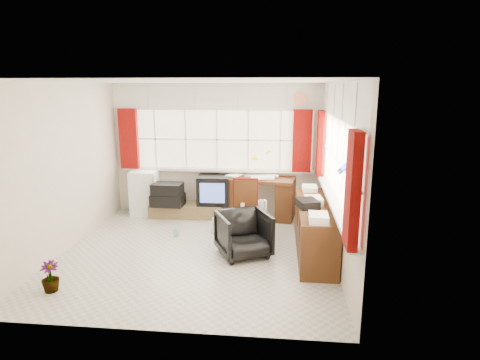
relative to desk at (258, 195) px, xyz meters
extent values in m
plane|color=beige|center=(-0.81, -1.80, -0.43)|extent=(4.00, 4.00, 0.00)
plane|color=beige|center=(-0.81, 0.20, 0.82)|extent=(4.00, 0.00, 4.00)
plane|color=beige|center=(-0.81, -3.80, 0.82)|extent=(4.00, 0.00, 4.00)
plane|color=beige|center=(-2.81, -1.80, 0.82)|extent=(0.00, 4.00, 4.00)
plane|color=beige|center=(1.19, -1.80, 0.82)|extent=(0.00, 4.00, 4.00)
plane|color=white|center=(-0.81, -1.80, 2.07)|extent=(4.00, 4.00, 0.00)
plane|color=#F2E1BF|center=(-0.81, 0.18, 1.02)|extent=(3.60, 0.00, 3.60)
cube|color=white|center=(-0.81, 0.14, 0.44)|extent=(3.70, 0.12, 0.05)
cube|color=white|center=(-2.01, 0.17, 1.02)|extent=(0.03, 0.02, 1.10)
cube|color=white|center=(-1.41, 0.17, 1.02)|extent=(0.03, 0.02, 1.10)
cube|color=white|center=(-0.81, 0.17, 1.02)|extent=(0.03, 0.02, 1.10)
cube|color=white|center=(-0.21, 0.17, 1.02)|extent=(0.03, 0.02, 1.10)
cube|color=white|center=(0.39, 0.17, 1.02)|extent=(0.03, 0.02, 1.10)
plane|color=#F2E1BF|center=(1.17, -1.80, 1.02)|extent=(0.00, 3.60, 3.60)
cube|color=white|center=(1.13, -1.80, 0.44)|extent=(0.12, 3.70, 0.05)
cube|color=white|center=(1.16, -3.00, 1.02)|extent=(0.02, 0.03, 1.10)
cube|color=white|center=(1.16, -2.40, 1.02)|extent=(0.02, 0.03, 1.10)
cube|color=white|center=(1.16, -1.80, 1.02)|extent=(0.02, 0.03, 1.10)
cube|color=white|center=(1.16, -1.20, 1.02)|extent=(0.02, 0.03, 1.10)
cube|color=white|center=(1.16, -0.60, 1.02)|extent=(0.02, 0.03, 1.10)
cube|color=maroon|center=(-2.51, 0.10, 1.02)|extent=(0.35, 0.10, 1.15)
cube|color=maroon|center=(0.79, 0.10, 1.02)|extent=(0.35, 0.10, 1.15)
cube|color=maroon|center=(1.09, -0.20, 1.02)|extent=(0.10, 0.35, 1.15)
cube|color=maroon|center=(1.09, -3.50, 1.02)|extent=(0.10, 0.35, 1.15)
cube|color=silver|center=(-0.81, 0.16, 1.82)|extent=(3.95, 0.08, 0.48)
cube|color=silver|center=(1.15, -1.80, 1.82)|extent=(0.08, 3.95, 0.48)
cube|color=#552D14|center=(0.00, 0.00, 0.31)|extent=(1.43, 0.85, 0.06)
cube|color=#552D14|center=(-0.51, 0.07, -0.07)|extent=(0.39, 0.64, 0.71)
cube|color=#552D14|center=(0.51, -0.07, -0.07)|extent=(0.39, 0.64, 0.71)
cube|color=white|center=(0.00, 0.00, 0.35)|extent=(0.27, 0.34, 0.02)
cube|color=white|center=(0.00, 0.00, 0.36)|extent=(0.27, 0.34, 0.02)
cube|color=white|center=(0.00, 0.00, 0.36)|extent=(0.27, 0.34, 0.02)
cube|color=white|center=(0.00, 0.00, 0.37)|extent=(0.27, 0.34, 0.02)
cube|color=white|center=(0.00, 0.00, 0.37)|extent=(0.27, 0.34, 0.02)
cube|color=white|center=(0.00, 0.00, 0.37)|extent=(0.27, 0.34, 0.02)
cylinder|color=yellow|center=(0.20, 0.24, 0.36)|extent=(0.11, 0.11, 0.02)
cylinder|color=yellow|center=(0.20, 0.24, 0.56)|extent=(0.03, 0.03, 0.41)
cone|color=yellow|center=(0.20, 0.24, 0.72)|extent=(0.19, 0.17, 0.17)
cube|color=black|center=(-0.15, -1.29, -0.41)|extent=(0.42, 0.42, 0.04)
cylinder|color=silver|center=(-0.15, -1.29, -0.19)|extent=(0.06, 0.06, 0.48)
cube|color=#552D14|center=(-0.15, -1.29, 0.05)|extent=(0.41, 0.39, 0.06)
cube|color=#552D14|center=(-0.15, -1.08, 0.31)|extent=(0.37, 0.05, 0.46)
cube|color=maroon|center=(-0.15, -1.08, 0.33)|extent=(0.41, 0.06, 0.48)
imported|color=black|center=(-0.12, -1.82, -0.10)|extent=(0.94, 0.95, 0.66)
cube|color=white|center=(-0.01, -1.00, -0.39)|extent=(0.43, 0.29, 0.08)
cube|color=white|center=(-0.18, -1.07, -0.09)|extent=(0.07, 0.12, 0.52)
cube|color=white|center=(-0.12, -1.05, -0.09)|extent=(0.07, 0.12, 0.52)
cube|color=white|center=(-0.07, -1.02, -0.09)|extent=(0.07, 0.12, 0.52)
cube|color=white|center=(-0.01, -1.00, -0.09)|extent=(0.07, 0.12, 0.52)
cube|color=white|center=(0.05, -0.98, -0.09)|extent=(0.07, 0.12, 0.52)
cube|color=white|center=(0.10, -0.96, -0.09)|extent=(0.07, 0.12, 0.52)
cube|color=white|center=(0.16, -0.94, -0.09)|extent=(0.07, 0.12, 0.52)
cube|color=#552D14|center=(0.92, -1.60, -0.06)|extent=(0.50, 2.00, 0.75)
cube|color=white|center=(0.89, -2.40, 0.37)|extent=(0.24, 0.32, 0.10)
cube|color=white|center=(0.89, -1.60, 0.37)|extent=(0.24, 0.32, 0.10)
cube|color=white|center=(0.89, -0.80, 0.37)|extent=(0.24, 0.32, 0.10)
cube|color=black|center=(0.79, -1.77, 0.38)|extent=(0.35, 0.41, 0.11)
cube|color=olive|center=(-1.36, -0.08, -0.31)|extent=(1.40, 0.50, 0.25)
cube|color=black|center=(-0.84, -0.01, 0.09)|extent=(0.61, 0.56, 0.55)
cube|color=#4C69D8|center=(-0.83, -0.29, 0.09)|extent=(0.46, 0.03, 0.37)
cube|color=black|center=(-1.69, -0.25, -0.07)|extent=(0.62, 0.41, 0.22)
cube|color=black|center=(-1.69, -0.25, 0.14)|extent=(0.56, 0.38, 0.21)
cube|color=white|center=(-2.20, 0.00, 0.00)|extent=(0.53, 0.53, 0.86)
cube|color=silver|center=(-1.96, -0.24, 0.12)|extent=(0.02, 0.02, 0.45)
imported|color=white|center=(-0.71, -0.97, -0.29)|extent=(0.12, 0.12, 0.28)
imported|color=#8ED4C3|center=(-1.30, -1.15, -0.34)|extent=(0.09, 0.09, 0.19)
imported|color=black|center=(-2.34, -3.13, -0.24)|extent=(0.27, 0.27, 0.38)
camera|label=1|loc=(0.38, -7.32, 1.99)|focal=30.00mm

